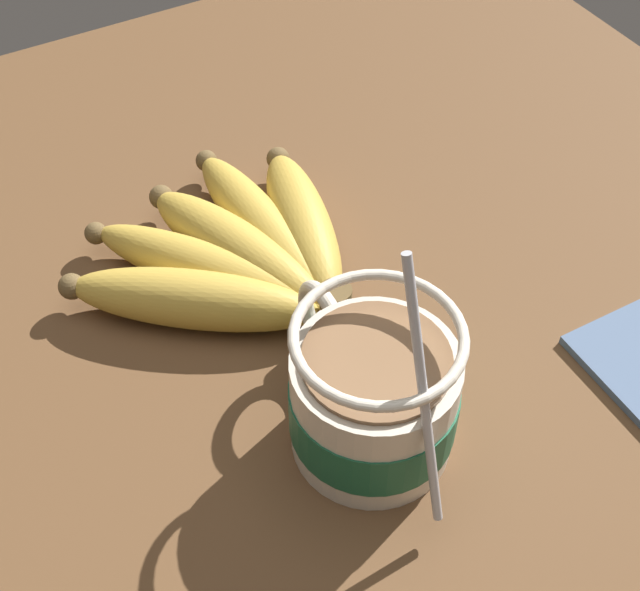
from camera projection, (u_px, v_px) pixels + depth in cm
name	position (u px, v px, depth cm)	size (l,w,h in cm)	color
table	(290.00, 421.00, 54.11)	(90.98, 90.98, 2.88)	brown
coffee_mug	(372.00, 398.00, 48.68)	(15.06, 9.37, 16.78)	beige
banana_bunch	(240.00, 254.00, 59.10)	(19.58, 20.50, 4.23)	brown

